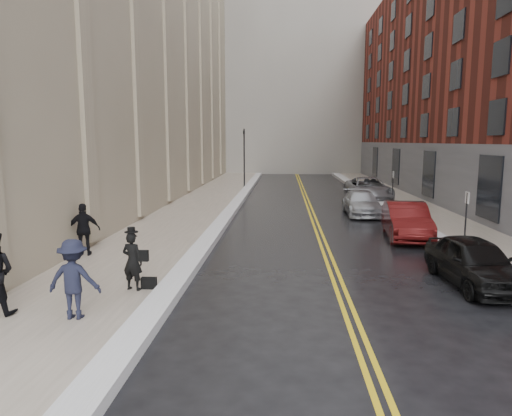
# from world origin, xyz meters

# --- Properties ---
(ground) EXTENTS (160.00, 160.00, 0.00)m
(ground) POSITION_xyz_m (0.00, 0.00, 0.00)
(ground) COLOR black
(ground) RESTS_ON ground
(sidewalk_left) EXTENTS (4.00, 64.00, 0.15)m
(sidewalk_left) POSITION_xyz_m (-4.50, 16.00, 0.07)
(sidewalk_left) COLOR gray
(sidewalk_left) RESTS_ON ground
(sidewalk_right) EXTENTS (3.00, 64.00, 0.15)m
(sidewalk_right) POSITION_xyz_m (9.00, 16.00, 0.07)
(sidewalk_right) COLOR gray
(sidewalk_right) RESTS_ON ground
(lane_stripe_a) EXTENTS (0.12, 64.00, 0.01)m
(lane_stripe_a) POSITION_xyz_m (2.38, 16.00, 0.00)
(lane_stripe_a) COLOR gold
(lane_stripe_a) RESTS_ON ground
(lane_stripe_b) EXTENTS (0.12, 64.00, 0.01)m
(lane_stripe_b) POSITION_xyz_m (2.62, 16.00, 0.00)
(lane_stripe_b) COLOR gold
(lane_stripe_b) RESTS_ON ground
(snow_ridge_left) EXTENTS (0.70, 60.80, 0.26)m
(snow_ridge_left) POSITION_xyz_m (-2.20, 16.00, 0.13)
(snow_ridge_left) COLOR silver
(snow_ridge_left) RESTS_ON ground
(snow_ridge_right) EXTENTS (0.85, 60.80, 0.30)m
(snow_ridge_right) POSITION_xyz_m (7.15, 16.00, 0.15)
(snow_ridge_right) COLOR silver
(snow_ridge_right) RESTS_ON ground
(tower_far_right) EXTENTS (22.00, 18.00, 44.00)m
(tower_far_right) POSITION_xyz_m (14.00, 66.00, 22.00)
(tower_far_right) COLOR slate
(tower_far_right) RESTS_ON ground
(traffic_signal) EXTENTS (0.18, 0.15, 5.20)m
(traffic_signal) POSITION_xyz_m (-2.60, 30.00, 3.08)
(traffic_signal) COLOR black
(traffic_signal) RESTS_ON ground
(parking_sign_near) EXTENTS (0.06, 0.35, 2.23)m
(parking_sign_near) POSITION_xyz_m (7.90, 8.00, 1.36)
(parking_sign_near) COLOR black
(parking_sign_near) RESTS_ON ground
(parking_sign_far) EXTENTS (0.06, 0.35, 2.23)m
(parking_sign_far) POSITION_xyz_m (7.90, 20.00, 1.36)
(parking_sign_far) COLOR black
(parking_sign_far) RESTS_ON ground
(car_black) EXTENTS (1.94, 4.24, 1.41)m
(car_black) POSITION_xyz_m (6.37, 3.32, 0.70)
(car_black) COLOR black
(car_black) RESTS_ON ground
(car_maroon) EXTENTS (2.09, 4.80, 1.54)m
(car_maroon) POSITION_xyz_m (6.14, 9.82, 0.77)
(car_maroon) COLOR #450C0C
(car_maroon) RESTS_ON ground
(car_silver_near) EXTENTS (1.87, 4.58, 1.33)m
(car_silver_near) POSITION_xyz_m (5.29, 16.12, 0.66)
(car_silver_near) COLOR #9C9EA3
(car_silver_near) RESTS_ON ground
(car_silver_far) EXTENTS (2.77, 5.87, 1.62)m
(car_silver_far) POSITION_xyz_m (6.80, 22.51, 0.81)
(car_silver_far) COLOR gray
(car_silver_far) RESTS_ON ground
(pedestrian_main) EXTENTS (0.66, 0.51, 1.59)m
(pedestrian_main) POSITION_xyz_m (-3.18, 1.91, 0.95)
(pedestrian_main) COLOR black
(pedestrian_main) RESTS_ON sidewalk_left
(pedestrian_b) EXTENTS (1.20, 0.71, 1.83)m
(pedestrian_b) POSITION_xyz_m (-3.85, -0.12, 1.06)
(pedestrian_b) COLOR black
(pedestrian_b) RESTS_ON sidewalk_left
(pedestrian_c) EXTENTS (1.16, 0.70, 1.85)m
(pedestrian_c) POSITION_xyz_m (-6.11, 5.51, 1.07)
(pedestrian_c) COLOR black
(pedestrian_c) RESTS_ON sidewalk_left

